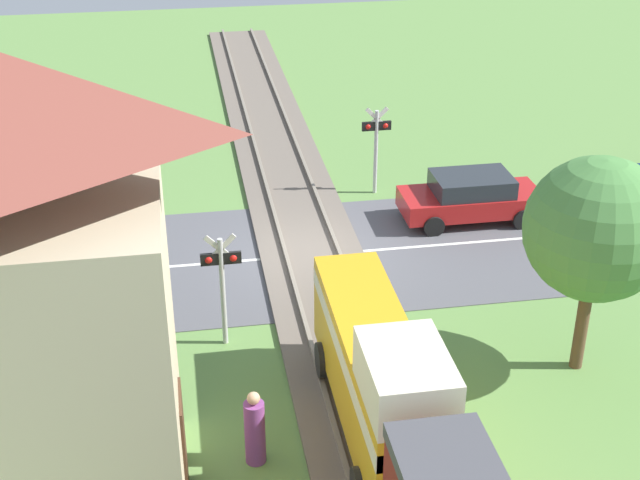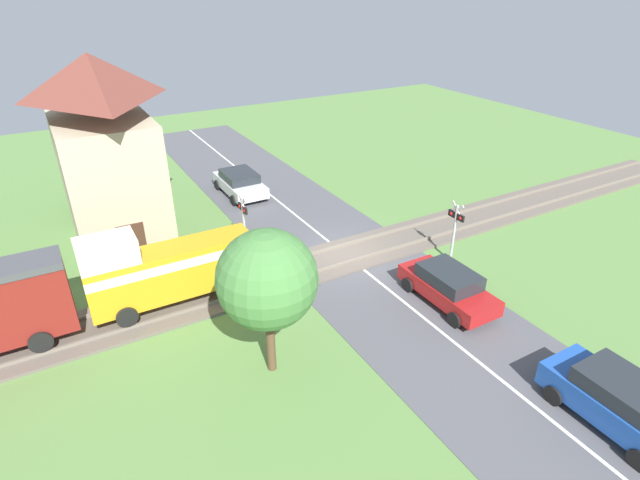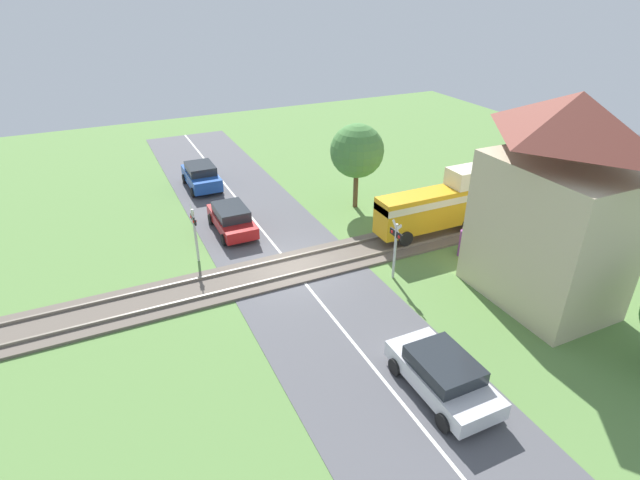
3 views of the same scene
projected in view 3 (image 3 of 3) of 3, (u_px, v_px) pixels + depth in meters
name	position (u px, v px, depth m)	size (l,w,h in m)	color
ground_plane	(293.00, 269.00, 23.17)	(60.00, 60.00, 0.00)	#5B8442
road_surface	(293.00, 269.00, 23.17)	(48.00, 6.40, 0.02)	#515156
track_bed	(293.00, 267.00, 23.14)	(2.80, 48.00, 0.24)	#665B51
train	(540.00, 180.00, 27.93)	(1.58, 20.54, 3.18)	gold
car_near_crossing	(232.00, 218.00, 26.20)	(4.07, 1.84, 1.42)	#A81919
car_far_side	(443.00, 374.00, 16.04)	(4.08, 2.03, 1.37)	silver
car_behind_queue	(201.00, 176.00, 31.58)	(3.93, 1.93, 1.55)	#1E4CA8
crossing_signal_west_approach	(194.00, 227.00, 22.97)	(0.90, 0.18, 2.80)	#B7B7B7
crossing_signal_east_approach	(396.00, 242.00, 21.66)	(0.90, 0.18, 2.80)	#B7B7B7
station_building	(556.00, 207.00, 19.24)	(5.98, 4.17, 8.54)	#C6B793
pedestrian_by_station	(463.00, 242.00, 23.93)	(0.39, 0.39, 1.59)	#7F3D84
tree_roadside_hedge	(357.00, 151.00, 27.78)	(3.03, 3.03, 4.91)	brown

